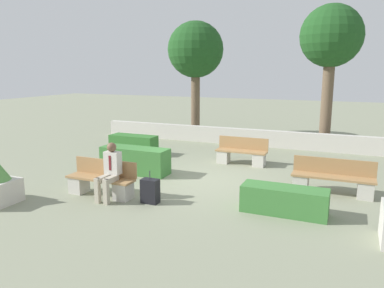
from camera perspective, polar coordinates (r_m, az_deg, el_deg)
The scene contains 12 objects.
ground_plane at distance 10.51m, azimuth 1.66°, elevation -5.54°, with size 60.00×60.00×0.00m, color gray.
perimeter_wall at distance 15.42m, azimuth 9.04°, elevation 1.01°, with size 13.52×0.30×0.66m.
bench_front at distance 9.46m, azimuth -13.65°, elevation -5.69°, with size 1.77×0.49×0.86m.
bench_left_side at distance 12.29m, azimuth 7.53°, elevation -1.59°, with size 1.65×0.49×0.86m.
bench_right_side at distance 9.92m, azimuth 20.63°, elevation -5.27°, with size 1.96×0.49×0.86m.
person_seated_man at distance 9.03m, azimuth -12.41°, elevation -3.66°, with size 0.38×0.63×1.36m.
hedge_block_near_left at distance 8.32m, azimuth 13.87°, elevation -8.33°, with size 1.81×0.60×0.58m.
hedge_block_near_right at distance 13.86m, azimuth -8.90°, elevation -0.08°, with size 1.74×0.64×0.69m.
hedge_block_mid_left at distance 11.28m, azimuth -8.67°, elevation -2.47°, with size 2.08×0.67×0.77m.
suitcase at distance 8.76m, azimuth -6.39°, elevation -7.13°, with size 0.40×0.25×0.77m.
tree_leftmost at distance 17.37m, azimuth 0.55°, elevation 13.96°, with size 2.52×2.52×5.19m.
tree_center_left at distance 15.70m, azimuth 20.44°, elevation 14.75°, with size 2.37×2.37×5.49m.
Camera 1 is at (3.70, -9.36, 3.03)m, focal length 35.00 mm.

